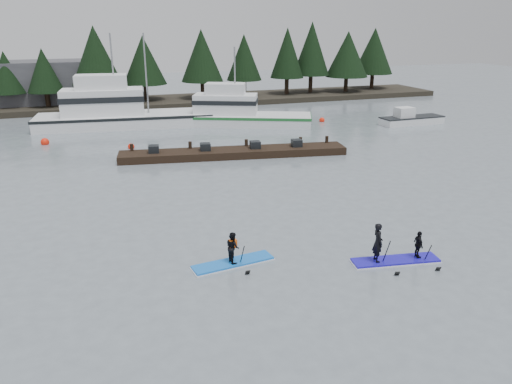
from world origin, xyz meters
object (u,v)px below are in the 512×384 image
object	(u,v)px
fishing_boat_large	(121,119)
floating_dock	(234,153)
paddleboard_solo	(233,254)
paddleboard_duo	(394,250)
fishing_boat_medium	(238,119)

from	to	relation	value
fishing_boat_large	floating_dock	distance (m)	15.11
floating_dock	paddleboard_solo	world-z (taller)	paddleboard_solo
paddleboard_duo	fishing_boat_medium	bearing A→B (deg)	94.32
fishing_boat_medium	floating_dock	world-z (taller)	fishing_boat_medium
paddleboard_solo	paddleboard_duo	size ratio (longest dim) A/B	0.94
fishing_boat_large	paddleboard_solo	world-z (taller)	fishing_boat_large
fishing_boat_medium	fishing_boat_large	bearing A→B (deg)	-171.35
fishing_boat_medium	paddleboard_solo	bearing A→B (deg)	-84.09
fishing_boat_large	paddleboard_duo	distance (m)	32.22
fishing_boat_medium	paddleboard_duo	bearing A→B (deg)	-71.47
floating_dock	paddleboard_solo	bearing A→B (deg)	-98.02
fishing_boat_medium	floating_dock	distance (m)	11.49
floating_dock	paddleboard_duo	bearing A→B (deg)	-77.31
floating_dock	paddleboard_solo	xyz separation A→B (m)	(-4.73, -15.81, 0.16)
fishing_boat_large	fishing_boat_medium	distance (m)	10.59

